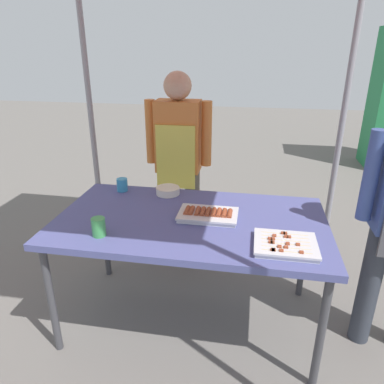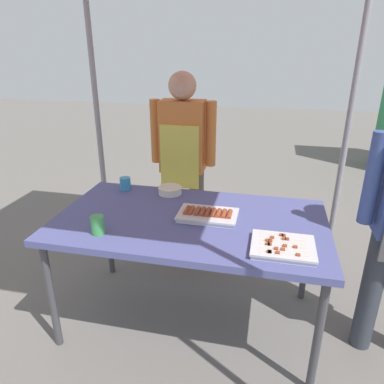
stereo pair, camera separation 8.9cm
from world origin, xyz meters
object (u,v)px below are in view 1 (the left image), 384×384
object	(u,v)px
stall_table	(191,226)
tray_meat_skewers	(285,245)
condiment_bowl	(168,191)
vendor_woman	(179,155)
drink_cup_near_edge	(99,227)
drink_cup_by_wok	(122,185)
tray_grilled_sausages	(208,214)

from	to	relation	value
stall_table	tray_meat_skewers	size ratio (longest dim) A/B	5.06
condiment_bowl	vendor_woman	world-z (taller)	vendor_woman
tray_meat_skewers	drink_cup_near_edge	xyz separation A→B (m)	(-0.98, -0.04, 0.03)
tray_meat_skewers	drink_cup_by_wok	world-z (taller)	drink_cup_by_wok
drink_cup_by_wok	stall_table	bearing A→B (deg)	-32.29
vendor_woman	tray_grilled_sausages	bearing A→B (deg)	114.15
stall_table	tray_grilled_sausages	bearing A→B (deg)	15.99
drink_cup_near_edge	tray_meat_skewers	bearing A→B (deg)	2.55
tray_grilled_sausages	tray_meat_skewers	world-z (taller)	tray_grilled_sausages
stall_table	condiment_bowl	distance (m)	0.42
tray_meat_skewers	drink_cup_near_edge	bearing A→B (deg)	-177.45
drink_cup_near_edge	stall_table	bearing A→B (deg)	32.73
drink_cup_by_wok	drink_cup_near_edge	bearing A→B (deg)	-80.87
drink_cup_near_edge	vendor_woman	distance (m)	1.10
tray_grilled_sausages	condiment_bowl	distance (m)	0.45
tray_grilled_sausages	stall_table	bearing A→B (deg)	-164.01
tray_meat_skewers	drink_cup_by_wok	bearing A→B (deg)	151.30
tray_grilled_sausages	condiment_bowl	xyz separation A→B (m)	(-0.32, 0.32, 0.00)
stall_table	tray_meat_skewers	xyz separation A→B (m)	(0.53, -0.25, 0.07)
stall_table	drink_cup_by_wok	xyz separation A→B (m)	(-0.55, 0.35, 0.10)
drink_cup_near_edge	vendor_woman	size ratio (longest dim) A/B	0.07
stall_table	condiment_bowl	size ratio (longest dim) A/B	9.89
condiment_bowl	stall_table	bearing A→B (deg)	-57.37
stall_table	drink_cup_by_wok	world-z (taller)	drink_cup_by_wok
stall_table	tray_grilled_sausages	world-z (taller)	tray_grilled_sausages
tray_meat_skewers	vendor_woman	xyz separation A→B (m)	(-0.77, 1.03, 0.14)
drink_cup_by_wok	tray_grilled_sausages	bearing A→B (deg)	-26.11
condiment_bowl	drink_cup_near_edge	xyz separation A→B (m)	(-0.23, -0.64, 0.03)
stall_table	condiment_bowl	world-z (taller)	condiment_bowl
tray_meat_skewers	condiment_bowl	size ratio (longest dim) A/B	1.95
stall_table	tray_meat_skewers	bearing A→B (deg)	-24.71
tray_meat_skewers	condiment_bowl	distance (m)	0.96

